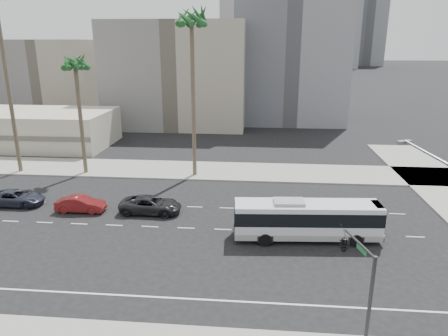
# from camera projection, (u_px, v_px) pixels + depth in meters

# --- Properties ---
(ground) EXTENTS (700.00, 700.00, 0.00)m
(ground) POSITION_uv_depth(u_px,v_px,m) (223.00, 230.00, 32.99)
(ground) COLOR black
(ground) RESTS_ON ground
(sidewalk_north) EXTENTS (120.00, 7.00, 0.15)m
(sidewalk_north) POSITION_uv_depth(u_px,v_px,m) (235.00, 171.00, 47.73)
(sidewalk_north) COLOR gray
(sidewalk_north) RESTS_ON ground
(commercial_low) EXTENTS (22.00, 12.16, 5.00)m
(commercial_low) POSITION_uv_depth(u_px,v_px,m) (34.00, 128.00, 59.55)
(commercial_low) COLOR #B2AD99
(commercial_low) RESTS_ON ground
(midrise_beige_west) EXTENTS (24.00, 18.00, 18.00)m
(midrise_beige_west) POSITION_uv_depth(u_px,v_px,m) (180.00, 74.00, 74.24)
(midrise_beige_west) COLOR gray
(midrise_beige_west) RESTS_ON ground
(midrise_gray_center) EXTENTS (20.00, 20.00, 26.00)m
(midrise_gray_center) POSITION_uv_depth(u_px,v_px,m) (289.00, 51.00, 78.04)
(midrise_gray_center) COLOR slate
(midrise_gray_center) RESTS_ON ground
(midrise_beige_far) EXTENTS (18.00, 16.00, 15.00)m
(midrise_beige_far) POSITION_uv_depth(u_px,v_px,m) (56.00, 79.00, 81.64)
(midrise_beige_far) COLOR gray
(midrise_beige_far) RESTS_ON ground
(civic_tower) EXTENTS (42.00, 42.00, 129.00)m
(civic_tower) POSITION_uv_depth(u_px,v_px,m) (256.00, 3.00, 259.95)
(civic_tower) COLOR #BAB7B2
(civic_tower) RESTS_ON ground
(highrise_right) EXTENTS (26.00, 26.00, 70.00)m
(highrise_right) POSITION_uv_depth(u_px,v_px,m) (336.00, 6.00, 238.03)
(highrise_right) COLOR slate
(highrise_right) RESTS_ON ground
(highrise_far) EXTENTS (22.00, 22.00, 60.00)m
(highrise_far) POSITION_uv_depth(u_px,v_px,m) (366.00, 18.00, 265.95)
(highrise_far) COLOR slate
(highrise_far) RESTS_ON ground
(city_bus) EXTENTS (11.10, 3.19, 3.15)m
(city_bus) POSITION_uv_depth(u_px,v_px,m) (307.00, 219.00, 30.95)
(city_bus) COLOR silver
(city_bus) RESTS_ON ground
(car_a) EXTENTS (2.55, 5.42, 1.50)m
(car_a) POSITION_uv_depth(u_px,v_px,m) (151.00, 205.00, 36.07)
(car_a) COLOR black
(car_a) RESTS_ON ground
(car_b) EXTENTS (1.56, 4.34, 1.42)m
(car_b) POSITION_uv_depth(u_px,v_px,m) (81.00, 204.00, 36.32)
(car_b) COLOR maroon
(car_b) RESTS_ON ground
(car_c) EXTENTS (2.60, 5.24, 1.43)m
(car_c) POSITION_uv_depth(u_px,v_px,m) (16.00, 198.00, 37.80)
(car_c) COLOR #262A38
(car_c) RESTS_ON ground
(traffic_signal) EXTENTS (2.53, 3.46, 5.44)m
(traffic_signal) POSITION_uv_depth(u_px,v_px,m) (347.00, 247.00, 20.61)
(traffic_signal) COLOR #262628
(traffic_signal) RESTS_ON ground
(palm_near) EXTENTS (5.37, 5.37, 18.05)m
(palm_near) POSITION_uv_depth(u_px,v_px,m) (192.00, 23.00, 41.66)
(palm_near) COLOR brown
(palm_near) RESTS_ON ground
(palm_mid) EXTENTS (4.35, 4.35, 13.47)m
(palm_mid) POSITION_uv_depth(u_px,v_px,m) (75.00, 65.00, 43.71)
(palm_mid) COLOR brown
(palm_mid) RESTS_ON ground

